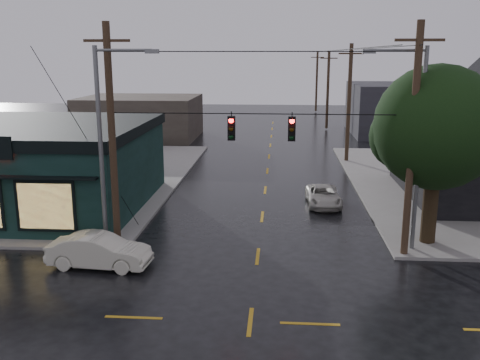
# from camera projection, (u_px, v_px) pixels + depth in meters

# --- Properties ---
(ground_plane) EXTENTS (160.00, 160.00, 0.00)m
(ground_plane) POSITION_uv_depth(u_px,v_px,m) (250.00, 322.00, 17.99)
(ground_plane) COLOR black
(pizza_shop) EXTENTS (16.30, 12.34, 4.90)m
(pizza_shop) POSITION_uv_depth(u_px,v_px,m) (5.00, 164.00, 31.05)
(pizza_shop) COLOR black
(pizza_shop) RESTS_ON ground
(corner_tree) EXTENTS (5.68, 5.68, 8.27)m
(corner_tree) POSITION_uv_depth(u_px,v_px,m) (437.00, 128.00, 24.05)
(corner_tree) COLOR black
(corner_tree) RESTS_ON ground
(utility_pole_nw) EXTENTS (2.00, 0.32, 10.15)m
(utility_pole_nw) POSITION_uv_depth(u_px,v_px,m) (118.00, 249.00, 24.77)
(utility_pole_nw) COLOR black
(utility_pole_nw) RESTS_ON ground
(utility_pole_ne) EXTENTS (2.00, 0.32, 10.15)m
(utility_pole_ne) POSITION_uv_depth(u_px,v_px,m) (404.00, 256.00, 23.83)
(utility_pole_ne) COLOR black
(utility_pole_ne) RESTS_ON ground
(utility_pole_far_a) EXTENTS (2.00, 0.32, 9.65)m
(utility_pole_far_a) POSITION_uv_depth(u_px,v_px,m) (346.00, 162.00, 44.70)
(utility_pole_far_a) COLOR black
(utility_pole_far_a) RESTS_ON ground
(utility_pole_far_b) EXTENTS (2.00, 0.32, 9.15)m
(utility_pole_far_b) POSITION_uv_depth(u_px,v_px,m) (326.00, 129.00, 64.12)
(utility_pole_far_b) COLOR black
(utility_pole_far_b) RESTS_ON ground
(utility_pole_far_c) EXTENTS (2.00, 0.32, 9.15)m
(utility_pole_far_c) POSITION_uv_depth(u_px,v_px,m) (316.00, 112.00, 83.53)
(utility_pole_far_c) COLOR black
(utility_pole_far_c) RESTS_ON ground
(span_signal_assembly) EXTENTS (13.00, 0.48, 1.23)m
(span_signal_assembly) POSITION_uv_depth(u_px,v_px,m) (261.00, 128.00, 22.99)
(span_signal_assembly) COLOR black
(span_signal_assembly) RESTS_ON ground
(streetlight_nw) EXTENTS (5.40, 0.30, 9.15)m
(streetlight_nw) POSITION_uv_depth(u_px,v_px,m) (107.00, 254.00, 24.11)
(streetlight_nw) COLOR slate
(streetlight_nw) RESTS_ON ground
(streetlight_ne) EXTENTS (5.40, 0.30, 9.15)m
(streetlight_ne) POSITION_uv_depth(u_px,v_px,m) (411.00, 251.00, 24.48)
(streetlight_ne) COLOR slate
(streetlight_ne) RESTS_ON ground
(bg_building_west) EXTENTS (12.00, 10.00, 4.40)m
(bg_building_west) POSITION_uv_depth(u_px,v_px,m) (141.00, 117.00, 57.32)
(bg_building_west) COLOR #382E28
(bg_building_west) RESTS_ON ground
(bg_building_east) EXTENTS (14.00, 12.00, 5.60)m
(bg_building_east) POSITION_uv_depth(u_px,v_px,m) (415.00, 109.00, 59.88)
(bg_building_east) COLOR #29292E
(bg_building_east) RESTS_ON ground
(sedan_cream) EXTENTS (4.42, 1.83, 1.42)m
(sedan_cream) POSITION_uv_depth(u_px,v_px,m) (99.00, 251.00, 22.47)
(sedan_cream) COLOR beige
(sedan_cream) RESTS_ON ground
(suv_silver) EXTENTS (2.04, 4.18, 1.14)m
(suv_silver) POSITION_uv_depth(u_px,v_px,m) (323.00, 196.00, 31.79)
(suv_silver) COLOR #B0ACA2
(suv_silver) RESTS_ON ground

